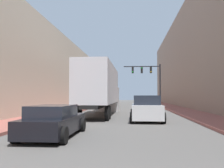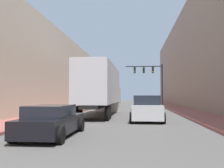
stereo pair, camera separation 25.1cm
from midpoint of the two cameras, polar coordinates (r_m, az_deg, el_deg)
sidewalk_right at (r=32.76m, az=15.08°, el=-5.47°), size 2.91×80.00×0.15m
sidewalk_left at (r=33.12m, az=-6.76°, el=-5.52°), size 2.91×80.00×0.15m
building_right at (r=34.17m, az=22.38°, el=6.73°), size 6.00×80.00×14.38m
building_left at (r=34.44m, az=-13.98°, el=2.23°), size 6.00×80.00×9.25m
semi_truck at (r=22.36m, az=-2.02°, el=-0.99°), size 2.50×13.07×4.24m
sedan_car at (r=10.92m, az=-12.92°, el=-8.30°), size 1.98×4.56×1.32m
suv_car at (r=17.47m, az=8.26°, el=-5.60°), size 2.18×5.00×1.74m
traffic_signal_gantry at (r=35.92m, az=9.39°, el=1.62°), size 5.27×0.35×6.20m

